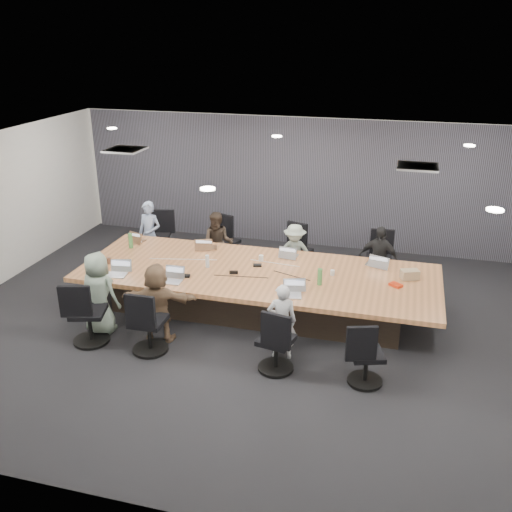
% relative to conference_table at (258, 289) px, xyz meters
% --- Properties ---
extents(floor, '(10.00, 8.00, 0.00)m').
position_rel_conference_table_xyz_m(floor, '(0.00, -0.50, -0.40)').
color(floor, black).
rests_on(floor, ground).
extents(ceiling, '(10.00, 8.00, 0.00)m').
position_rel_conference_table_xyz_m(ceiling, '(0.00, -0.50, 2.40)').
color(ceiling, white).
rests_on(ceiling, wall_back).
extents(wall_back, '(10.00, 0.00, 2.80)m').
position_rel_conference_table_xyz_m(wall_back, '(0.00, 3.50, 1.00)').
color(wall_back, silver).
rests_on(wall_back, ground).
extents(wall_front, '(10.00, 0.00, 2.80)m').
position_rel_conference_table_xyz_m(wall_front, '(0.00, -4.50, 1.00)').
color(wall_front, silver).
rests_on(wall_front, ground).
extents(curtain, '(9.80, 0.04, 2.80)m').
position_rel_conference_table_xyz_m(curtain, '(0.00, 3.42, 1.00)').
color(curtain, '#52505D').
rests_on(curtain, ground).
extents(conference_table, '(6.00, 2.20, 0.74)m').
position_rel_conference_table_xyz_m(conference_table, '(0.00, 0.00, 0.00)').
color(conference_table, '#342920').
rests_on(conference_table, ground).
extents(chair_0, '(0.70, 0.70, 0.85)m').
position_rel_conference_table_xyz_m(chair_0, '(-2.60, 1.70, 0.02)').
color(chair_0, black).
rests_on(chair_0, ground).
extents(chair_1, '(0.75, 0.75, 0.88)m').
position_rel_conference_table_xyz_m(chair_1, '(-1.16, 1.70, 0.04)').
color(chair_1, black).
rests_on(chair_1, ground).
extents(chair_2, '(0.68, 0.68, 0.80)m').
position_rel_conference_table_xyz_m(chair_2, '(0.36, 1.70, -0.00)').
color(chair_2, black).
rests_on(chair_2, ground).
extents(chair_3, '(0.59, 0.59, 0.81)m').
position_rel_conference_table_xyz_m(chair_3, '(1.92, 1.70, 0.01)').
color(chair_3, black).
rests_on(chair_3, ground).
extents(chair_4, '(0.73, 0.73, 0.87)m').
position_rel_conference_table_xyz_m(chair_4, '(-2.22, -1.70, 0.03)').
color(chair_4, black).
rests_on(chair_4, ground).
extents(chair_5, '(0.58, 0.58, 0.85)m').
position_rel_conference_table_xyz_m(chair_5, '(-1.22, -1.70, 0.02)').
color(chair_5, black).
rests_on(chair_5, ground).
extents(chair_6, '(0.64, 0.64, 0.80)m').
position_rel_conference_table_xyz_m(chair_6, '(0.73, -1.70, -0.00)').
color(chair_6, black).
rests_on(chair_6, ground).
extents(chair_7, '(0.64, 0.64, 0.76)m').
position_rel_conference_table_xyz_m(chair_7, '(1.98, -1.70, -0.02)').
color(chair_7, black).
rests_on(chair_7, ground).
extents(person_0, '(0.53, 0.38, 1.35)m').
position_rel_conference_table_xyz_m(person_0, '(-2.60, 1.35, 0.28)').
color(person_0, '#93A6CC').
rests_on(person_0, ground).
extents(laptop_0, '(0.33, 0.26, 0.02)m').
position_rel_conference_table_xyz_m(laptop_0, '(-2.60, 0.80, 0.35)').
color(laptop_0, '#8C6647').
rests_on(laptop_0, conference_table).
extents(person_1, '(0.68, 0.57, 1.25)m').
position_rel_conference_table_xyz_m(person_1, '(-1.16, 1.35, 0.23)').
color(person_1, '#382C23').
rests_on(person_1, ground).
extents(laptop_1, '(0.37, 0.29, 0.02)m').
position_rel_conference_table_xyz_m(laptop_1, '(-1.16, 0.80, 0.35)').
color(laptop_1, '#8C6647').
rests_on(laptop_1, conference_table).
extents(person_2, '(0.75, 0.45, 1.15)m').
position_rel_conference_table_xyz_m(person_2, '(0.36, 1.35, 0.17)').
color(person_2, '#96A596').
rests_on(person_2, ground).
extents(laptop_2, '(0.34, 0.25, 0.02)m').
position_rel_conference_table_xyz_m(laptop_2, '(0.36, 0.80, 0.35)').
color(laptop_2, '#B2B2B7').
rests_on(laptop_2, conference_table).
extents(person_3, '(0.78, 0.44, 1.25)m').
position_rel_conference_table_xyz_m(person_3, '(1.92, 1.35, 0.23)').
color(person_3, black).
rests_on(person_3, ground).
extents(laptop_3, '(0.39, 0.31, 0.02)m').
position_rel_conference_table_xyz_m(laptop_3, '(1.92, 0.80, 0.35)').
color(laptop_3, '#B2B2B7').
rests_on(laptop_3, conference_table).
extents(person_4, '(0.70, 0.50, 1.35)m').
position_rel_conference_table_xyz_m(person_4, '(-2.22, -1.35, 0.27)').
color(person_4, gray).
rests_on(person_4, ground).
extents(laptop_4, '(0.39, 0.30, 0.02)m').
position_rel_conference_table_xyz_m(laptop_4, '(-2.22, -0.80, 0.35)').
color(laptop_4, '#B2B2B7').
rests_on(laptop_4, conference_table).
extents(person_5, '(1.23, 0.57, 1.27)m').
position_rel_conference_table_xyz_m(person_5, '(-1.22, -1.35, 0.23)').
color(person_5, '#7E5F45').
rests_on(person_5, ground).
extents(laptop_5, '(0.33, 0.23, 0.02)m').
position_rel_conference_table_xyz_m(laptop_5, '(-1.22, -0.80, 0.35)').
color(laptop_5, '#B2B2B7').
rests_on(laptop_5, conference_table).
extents(person_6, '(0.48, 0.37, 1.18)m').
position_rel_conference_table_xyz_m(person_6, '(0.73, -1.35, 0.19)').
color(person_6, silver).
rests_on(person_6, ground).
extents(laptop_6, '(0.39, 0.31, 0.02)m').
position_rel_conference_table_xyz_m(laptop_6, '(0.73, -0.80, 0.35)').
color(laptop_6, '#B2B2B7').
rests_on(laptop_6, conference_table).
extents(bottle_green_left, '(0.08, 0.08, 0.28)m').
position_rel_conference_table_xyz_m(bottle_green_left, '(-2.55, 0.43, 0.48)').
color(bottle_green_left, '#448842').
rests_on(bottle_green_left, conference_table).
extents(bottle_green_right, '(0.10, 0.10, 0.27)m').
position_rel_conference_table_xyz_m(bottle_green_right, '(1.09, -0.27, 0.47)').
color(bottle_green_right, '#448842').
rests_on(bottle_green_right, conference_table).
extents(bottle_clear, '(0.07, 0.07, 0.22)m').
position_rel_conference_table_xyz_m(bottle_clear, '(-0.87, -0.06, 0.45)').
color(bottle_clear, silver).
rests_on(bottle_clear, conference_table).
extents(cup_white_far, '(0.11, 0.11, 0.10)m').
position_rel_conference_table_xyz_m(cup_white_far, '(-0.06, 0.45, 0.39)').
color(cup_white_far, white).
rests_on(cup_white_far, conference_table).
extents(cup_white_near, '(0.07, 0.07, 0.09)m').
position_rel_conference_table_xyz_m(cup_white_near, '(1.24, 0.16, 0.38)').
color(cup_white_near, white).
rests_on(cup_white_near, conference_table).
extents(mug_brown, '(0.09, 0.09, 0.11)m').
position_rel_conference_table_xyz_m(mug_brown, '(-2.58, -0.35, 0.39)').
color(mug_brown, brown).
rests_on(mug_brown, conference_table).
extents(mic_left, '(0.17, 0.13, 0.03)m').
position_rel_conference_table_xyz_m(mic_left, '(-1.08, -0.54, 0.35)').
color(mic_left, black).
rests_on(mic_left, conference_table).
extents(mic_right, '(0.16, 0.13, 0.03)m').
position_rel_conference_table_xyz_m(mic_right, '(-0.06, 0.20, 0.35)').
color(mic_right, black).
rests_on(mic_right, conference_table).
extents(stapler, '(0.15, 0.07, 0.05)m').
position_rel_conference_table_xyz_m(stapler, '(-0.35, -0.22, 0.37)').
color(stapler, black).
rests_on(stapler, conference_table).
extents(canvas_bag, '(0.33, 0.26, 0.15)m').
position_rel_conference_table_xyz_m(canvas_bag, '(2.47, 0.34, 0.41)').
color(canvas_bag, tan).
rests_on(canvas_bag, conference_table).
extents(snack_packet, '(0.23, 0.22, 0.04)m').
position_rel_conference_table_xyz_m(snack_packet, '(2.27, -0.01, 0.36)').
color(snack_packet, red).
rests_on(snack_packet, conference_table).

